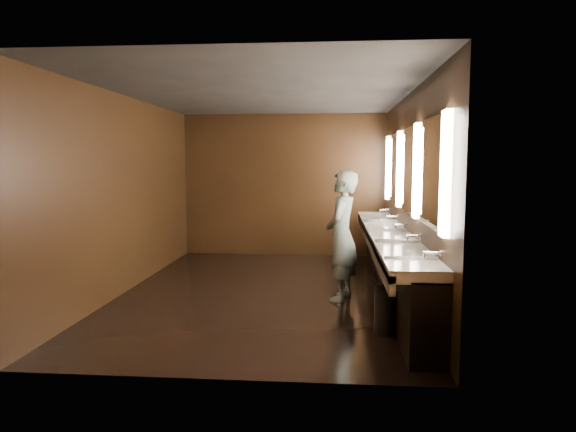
# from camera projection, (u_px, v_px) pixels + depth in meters

# --- Properties ---
(floor) EXTENTS (6.00, 6.00, 0.00)m
(floor) POSITION_uv_depth(u_px,v_px,m) (265.00, 292.00, 7.37)
(floor) COLOR black
(floor) RESTS_ON ground
(ceiling) EXTENTS (4.00, 6.00, 0.02)m
(ceiling) POSITION_uv_depth(u_px,v_px,m) (264.00, 94.00, 7.08)
(ceiling) COLOR #2D2D2B
(ceiling) RESTS_ON wall_back
(wall_back) EXTENTS (4.00, 0.02, 2.80)m
(wall_back) POSITION_uv_depth(u_px,v_px,m) (284.00, 185.00, 10.20)
(wall_back) COLOR black
(wall_back) RESTS_ON floor
(wall_front) EXTENTS (4.00, 0.02, 2.80)m
(wall_front) POSITION_uv_depth(u_px,v_px,m) (218.00, 217.00, 4.25)
(wall_front) COLOR black
(wall_front) RESTS_ON floor
(wall_left) EXTENTS (0.02, 6.00, 2.80)m
(wall_left) POSITION_uv_depth(u_px,v_px,m) (127.00, 194.00, 7.39)
(wall_left) COLOR black
(wall_left) RESTS_ON floor
(wall_right) EXTENTS (0.02, 6.00, 2.80)m
(wall_right) POSITION_uv_depth(u_px,v_px,m) (409.00, 195.00, 7.06)
(wall_right) COLOR black
(wall_right) RESTS_ON floor
(sink_counter) EXTENTS (0.55, 5.40, 1.01)m
(sink_counter) POSITION_uv_depth(u_px,v_px,m) (392.00, 260.00, 7.17)
(sink_counter) COLOR black
(sink_counter) RESTS_ON floor
(mirror_band) EXTENTS (0.06, 5.03, 1.15)m
(mirror_band) POSITION_uv_depth(u_px,v_px,m) (408.00, 170.00, 7.02)
(mirror_band) COLOR #FCE3CF
(mirror_band) RESTS_ON wall_right
(person) EXTENTS (0.57, 0.72, 1.75)m
(person) POSITION_uv_depth(u_px,v_px,m) (342.00, 236.00, 6.90)
(person) COLOR #9BE1E8
(person) RESTS_ON floor
(trash_bin) EXTENTS (0.41, 0.41, 0.50)m
(trash_bin) POSITION_uv_depth(u_px,v_px,m) (389.00, 310.00, 5.58)
(trash_bin) COLOR black
(trash_bin) RESTS_ON floor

